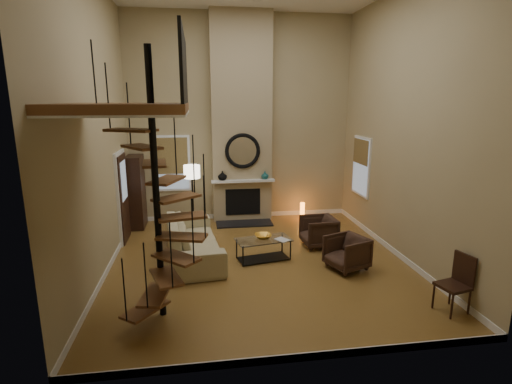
{
  "coord_description": "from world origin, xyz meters",
  "views": [
    {
      "loc": [
        -1.17,
        -7.58,
        3.3
      ],
      "look_at": [
        0.0,
        0.4,
        1.4
      ],
      "focal_mm": 27.83,
      "sensor_mm": 36.0,
      "label": 1
    }
  ],
  "objects": [
    {
      "name": "ground",
      "position": [
        0.0,
        0.0,
        -0.01
      ],
      "size": [
        6.0,
        6.5,
        0.01
      ],
      "primitive_type": "cube",
      "color": "#A27634",
      "rests_on": "ground"
    },
    {
      "name": "back_wall",
      "position": [
        0.0,
        3.25,
        2.75
      ],
      "size": [
        6.0,
        0.02,
        5.5
      ],
      "primitive_type": "cube",
      "color": "tan",
      "rests_on": "ground"
    },
    {
      "name": "front_wall",
      "position": [
        0.0,
        -3.25,
        2.75
      ],
      "size": [
        6.0,
        0.02,
        5.5
      ],
      "primitive_type": "cube",
      "color": "tan",
      "rests_on": "ground"
    },
    {
      "name": "left_wall",
      "position": [
        -3.0,
        0.0,
        2.75
      ],
      "size": [
        0.02,
        6.5,
        5.5
      ],
      "primitive_type": "cube",
      "color": "tan",
      "rests_on": "ground"
    },
    {
      "name": "right_wall",
      "position": [
        3.0,
        0.0,
        2.75
      ],
      "size": [
        0.02,
        6.5,
        5.5
      ],
      "primitive_type": "cube",
      "color": "tan",
      "rests_on": "ground"
    },
    {
      "name": "baseboard_back",
      "position": [
        0.0,
        3.24,
        0.06
      ],
      "size": [
        6.0,
        0.02,
        0.12
      ],
      "primitive_type": "cube",
      "color": "white",
      "rests_on": "ground"
    },
    {
      "name": "baseboard_front",
      "position": [
        0.0,
        -3.24,
        0.06
      ],
      "size": [
        6.0,
        0.02,
        0.12
      ],
      "primitive_type": "cube",
      "color": "white",
      "rests_on": "ground"
    },
    {
      "name": "baseboard_left",
      "position": [
        -2.99,
        0.0,
        0.06
      ],
      "size": [
        0.02,
        6.5,
        0.12
      ],
      "primitive_type": "cube",
      "color": "white",
      "rests_on": "ground"
    },
    {
      "name": "baseboard_right",
      "position": [
        2.99,
        0.0,
        0.06
      ],
      "size": [
        0.02,
        6.5,
        0.12
      ],
      "primitive_type": "cube",
      "color": "white",
      "rests_on": "ground"
    },
    {
      "name": "chimney_breast",
      "position": [
        0.0,
        3.06,
        2.75
      ],
      "size": [
        1.6,
        0.38,
        5.5
      ],
      "primitive_type": "cube",
      "color": "tan",
      "rests_on": "ground"
    },
    {
      "name": "hearth",
      "position": [
        0.0,
        2.57,
        0.02
      ],
      "size": [
        1.5,
        0.6,
        0.04
      ],
      "primitive_type": "cube",
      "color": "black",
      "rests_on": "ground"
    },
    {
      "name": "firebox",
      "position": [
        0.0,
        2.86,
        0.55
      ],
      "size": [
        0.95,
        0.02,
        0.72
      ],
      "primitive_type": "cube",
      "color": "black",
      "rests_on": "chimney_breast"
    },
    {
      "name": "mantel",
      "position": [
        0.0,
        2.78,
        1.15
      ],
      "size": [
        1.7,
        0.18,
        0.06
      ],
      "primitive_type": "cube",
      "color": "white",
      "rests_on": "chimney_breast"
    },
    {
      "name": "mirror_frame",
      "position": [
        0.0,
        2.84,
        1.95
      ],
      "size": [
        0.94,
        0.1,
        0.94
      ],
      "primitive_type": "torus",
      "rotation": [
        1.57,
        0.0,
        0.0
      ],
      "color": "black",
      "rests_on": "chimney_breast"
    },
    {
      "name": "mirror_disc",
      "position": [
        0.0,
        2.85,
        1.95
      ],
      "size": [
        0.8,
        0.01,
        0.8
      ],
      "primitive_type": "cylinder",
      "rotation": [
        1.57,
        0.0,
        0.0
      ],
      "color": "white",
      "rests_on": "chimney_breast"
    },
    {
      "name": "vase_left",
      "position": [
        -0.55,
        2.82,
        1.3
      ],
      "size": [
        0.24,
        0.24,
        0.25
      ],
      "primitive_type": "imported",
      "color": "black",
      "rests_on": "mantel"
    },
    {
      "name": "vase_right",
      "position": [
        0.6,
        2.82,
        1.28
      ],
      "size": [
        0.2,
        0.2,
        0.21
      ],
      "primitive_type": "imported",
      "color": "#175153",
      "rests_on": "mantel"
    },
    {
      "name": "window_back",
      "position": [
        -1.9,
        3.22,
        1.62
      ],
      "size": [
        1.02,
        0.06,
        1.52
      ],
      "color": "white",
      "rests_on": "back_wall"
    },
    {
      "name": "window_right",
      "position": [
        2.97,
        2.0,
        1.63
      ],
      "size": [
        0.06,
        1.02,
        1.52
      ],
      "color": "white",
      "rests_on": "right_wall"
    },
    {
      "name": "entry_door",
      "position": [
        -2.95,
        1.8,
        1.05
      ],
      "size": [
        0.1,
        1.05,
        2.16
      ],
      "color": "white",
      "rests_on": "ground"
    },
    {
      "name": "loft",
      "position": [
        -2.04,
        -1.8,
        3.24
      ],
      "size": [
        1.7,
        2.2,
        1.09
      ],
      "color": "brown",
      "rests_on": "left_wall"
    },
    {
      "name": "spiral_stair",
      "position": [
        -1.78,
        -1.79,
        1.78
      ],
      "size": [
        1.47,
        1.47,
        4.06
      ],
      "color": "black",
      "rests_on": "ground"
    },
    {
      "name": "hutch",
      "position": [
        -2.8,
        2.78,
        0.95
      ],
      "size": [
        0.39,
        0.84,
        1.87
      ],
      "primitive_type": "cube",
      "color": "black",
      "rests_on": "ground"
    },
    {
      "name": "sofa",
      "position": [
        -1.35,
        0.49,
        0.4
      ],
      "size": [
        1.29,
        2.7,
        0.76
      ],
      "primitive_type": "imported",
      "rotation": [
        0.0,
        0.0,
        1.68
      ],
      "color": "tan",
      "rests_on": "ground"
    },
    {
      "name": "armchair_near",
      "position": [
        1.56,
        0.71,
        0.35
      ],
      "size": [
        0.78,
        0.76,
        0.68
      ],
      "primitive_type": "imported",
      "rotation": [
        0.0,
        0.0,
        -1.52
      ],
      "color": "#3A251B",
      "rests_on": "ground"
    },
    {
      "name": "armchair_far",
      "position": [
        1.72,
        -0.58,
        0.35
      ],
      "size": [
        0.91,
        0.9,
        0.65
      ],
      "primitive_type": "imported",
      "rotation": [
        0.0,
        0.0,
        -1.21
      ],
      "color": "#3A251B",
      "rests_on": "ground"
    },
    {
      "name": "coffee_table",
      "position": [
        0.12,
        0.12,
        0.28
      ],
      "size": [
        1.22,
        0.77,
        0.44
      ],
      "color": "silver",
      "rests_on": "ground"
    },
    {
      "name": "bowl",
      "position": [
        0.12,
        0.17,
        0.5
      ],
      "size": [
        0.35,
        0.35,
        0.09
      ],
      "primitive_type": "imported",
      "color": "gold",
      "rests_on": "coffee_table"
    },
    {
      "name": "book",
      "position": [
        0.47,
        -0.03,
        0.46
      ],
      "size": [
        0.34,
        0.36,
        0.03
      ],
      "primitive_type": "imported",
      "rotation": [
        0.0,
        0.0,
        0.57
      ],
      "color": "gray",
      "rests_on": "coffee_table"
    },
    {
      "name": "floor_lamp",
      "position": [
        -1.34,
        2.17,
        1.41
      ],
      "size": [
        0.4,
        0.4,
        1.71
      ],
      "color": "black",
      "rests_on": "ground"
    },
    {
      "name": "accent_lamp",
      "position": [
        1.66,
        2.8,
        0.25
      ],
      "size": [
        0.13,
        0.13,
        0.45
      ],
      "primitive_type": "cylinder",
      "color": "orange",
      "rests_on": "ground"
    },
    {
      "name": "side_chair",
      "position": [
        2.79,
        -2.37,
        0.53
      ],
      "size": [
        0.52,
        0.5,
        0.93
      ],
      "color": "black",
      "rests_on": "ground"
    }
  ]
}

